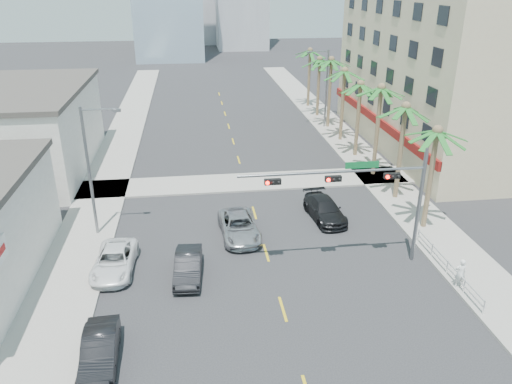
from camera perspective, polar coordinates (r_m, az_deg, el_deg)
ground at (r=24.56m, az=4.85°, el=-18.71°), size 260.00×260.00×0.00m
sidewalk_right at (r=44.25m, az=14.73°, el=0.89°), size 4.00×120.00×0.15m
sidewalk_left at (r=41.84m, az=-17.45°, el=-0.77°), size 4.00×120.00×0.15m
sidewalk_cross at (r=43.19m, az=-1.21°, el=1.13°), size 80.00×4.00×0.15m
building_right at (r=55.24m, az=21.59°, el=12.50°), size 15.25×28.00×15.00m
building_left_far at (r=49.87m, az=-25.10°, el=6.26°), size 11.00×18.00×7.20m
traffic_signal_mast at (r=29.86m, az=12.89°, el=0.38°), size 11.12×0.54×7.20m
palm_tree_0 at (r=35.00m, az=20.00°, el=6.47°), size 4.80×4.80×7.80m
palm_tree_1 at (r=39.43m, az=16.75°, el=9.21°), size 4.80×4.80×8.16m
palm_tree_2 at (r=44.04m, az=14.13°, el=11.37°), size 4.80×4.80×8.52m
palm_tree_3 at (r=48.95m, az=11.87°, el=11.89°), size 4.80×4.80×7.80m
palm_tree_4 at (r=53.74m, az=10.11°, el=13.40°), size 4.80×4.80×8.16m
palm_tree_5 at (r=58.61m, az=8.62°, el=14.65°), size 4.80×4.80×8.52m
palm_tree_6 at (r=63.67m, az=7.29°, el=14.77°), size 4.80×4.80×7.80m
palm_tree_7 at (r=68.62m, az=6.20°, el=15.73°), size 4.80×4.80×8.16m
streetlight_left at (r=34.37m, az=-18.28°, el=2.84°), size 2.55×0.25×9.00m
streetlight_right at (r=58.91m, az=7.88°, el=12.04°), size 2.55×0.25×9.00m
guardrail at (r=32.03m, az=21.05°, el=-7.84°), size 0.08×8.08×1.00m
car_parked_mid at (r=25.02m, az=-17.41°, el=-16.81°), size 1.73×4.44×1.44m
car_parked_far at (r=31.50m, az=-15.87°, el=-7.58°), size 2.57×5.15×1.40m
car_lane_left at (r=30.05m, az=-7.77°, el=-8.38°), size 1.80×4.46×1.44m
car_lane_center at (r=34.16m, az=-1.94°, el=-3.96°), size 2.77×5.49×1.49m
car_lane_right at (r=36.97m, az=7.86°, el=-1.96°), size 2.61×5.30×1.48m
pedestrian at (r=30.83m, az=22.32°, el=-8.55°), size 0.68×0.47×1.77m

